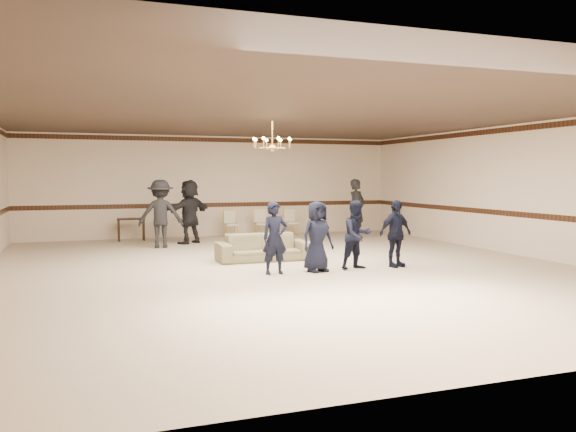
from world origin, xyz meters
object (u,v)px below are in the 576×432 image
object	(u,v)px
chandelier	(272,134)
console_table	(131,229)
adult_right	(357,209)
boy_b	(317,237)
adult_mid	(189,212)
boy_a	(275,238)
adult_left	(161,214)
settee	(263,247)
boy_c	(357,235)
boy_d	(395,234)
banquet_chair_left	(231,224)
banquet_chair_right	(291,222)
banquet_chair_mid	(262,223)

from	to	relation	value
chandelier	console_table	distance (m)	6.56
adult_right	boy_b	bearing A→B (deg)	-151.19
boy_b	adult_mid	xyz separation A→B (m)	(-1.57, 5.73, 0.20)
boy_a	adult_left	bearing A→B (deg)	104.20
chandelier	settee	distance (m)	2.59
boy_c	adult_right	size ratio (longest dim) A/B	0.78
adult_left	adult_right	distance (m)	6.01
boy_d	adult_right	xyz separation A→B (m)	(1.73, 5.33, 0.20)
settee	adult_mid	bearing A→B (deg)	104.80
boy_c	banquet_chair_left	bearing A→B (deg)	86.66
banquet_chair_right	adult_right	bearing A→B (deg)	-42.13
banquet_chair_mid	console_table	world-z (taller)	banquet_chair_mid
boy_c	adult_right	world-z (taller)	adult_right
boy_d	banquet_chair_mid	world-z (taller)	boy_d
banquet_chair_left	banquet_chair_right	distance (m)	2.00
boy_c	banquet_chair_left	distance (m)	6.88
banquet_chair_left	console_table	distance (m)	3.01
chandelier	boy_a	distance (m)	2.71
settee	adult_mid	world-z (taller)	adult_mid
adult_mid	banquet_chair_left	size ratio (longest dim) A/B	2.15
adult_mid	chandelier	bearing A→B (deg)	71.93
boy_c	boy_b	bearing A→B (deg)	168.40
boy_c	adult_mid	size ratio (longest dim) A/B	0.78
settee	boy_d	bearing A→B (deg)	-37.08
adult_left	banquet_chair_right	distance (m)	4.75
boy_c	settee	distance (m)	2.39
adult_mid	console_table	distance (m)	2.06
boy_c	banquet_chair_right	size ratio (longest dim) A/B	1.67
boy_c	settee	size ratio (longest dim) A/B	0.68
chandelier	boy_b	xyz separation A→B (m)	(0.44, -1.57, -2.16)
boy_b	boy_d	bearing A→B (deg)	-12.36
settee	banquet_chair_mid	xyz separation A→B (m)	(1.49, 4.97, 0.12)
boy_c	adult_mid	world-z (taller)	adult_mid
adult_left	banquet_chair_right	xyz separation A→B (m)	(4.38, 1.77, -0.49)
adult_left	console_table	distance (m)	2.15
boy_c	adult_left	world-z (taller)	adult_left
chandelier	banquet_chair_left	bearing A→B (deg)	86.20
boy_a	console_table	bearing A→B (deg)	104.22
boy_a	banquet_chair_right	xyz separation A→B (m)	(2.81, 6.81, -0.29)
boy_d	settee	xyz separation A→B (m)	(-2.38, 1.84, -0.41)
settee	banquet_chair_left	distance (m)	5.00
boy_c	adult_left	bearing A→B (deg)	112.20
settee	banquet_chair_mid	distance (m)	5.19
boy_b	boy_c	distance (m)	0.90
banquet_chair_left	banquet_chair_right	xyz separation A→B (m)	(2.00, 0.00, 0.00)
boy_a	boy_b	size ratio (longest dim) A/B	1.00
banquet_chair_right	boy_a	bearing A→B (deg)	-112.28
adult_mid	banquet_chair_mid	world-z (taller)	adult_mid
console_table	boy_c	bearing A→B (deg)	-55.36
boy_d	settee	bearing A→B (deg)	130.39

